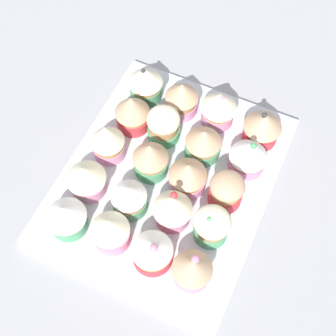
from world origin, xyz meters
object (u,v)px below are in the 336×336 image
(cupcake_8, at_px, (106,143))
(cupcake_14, at_px, (203,143))
(cupcake_7, at_px, (212,226))
(cupcake_19, at_px, (263,126))
(baking_tray, at_px, (168,178))
(cupcake_1, at_px, (110,230))
(cupcake_11, at_px, (227,189))
(cupcake_18, at_px, (219,107))
(cupcake_2, at_px, (152,251))
(cupcake_9, at_px, (151,157))
(cupcake_5, at_px, (129,197))
(cupcake_6, at_px, (173,208))
(cupcake_15, at_px, (249,155))
(cupcake_10, at_px, (187,176))
(cupcake_12, at_px, (132,111))
(cupcake_3, at_px, (192,268))
(cupcake_13, at_px, (164,125))
(cupcake_17, at_px, (182,97))
(cupcake_16, at_px, (145,83))
(cupcake_4, at_px, (86,178))
(cupcake_0, at_px, (66,216))

(cupcake_8, height_order, cupcake_14, cupcake_8)
(cupcake_7, distance_m, cupcake_19, 0.20)
(baking_tray, distance_m, cupcake_1, 0.14)
(cupcake_11, relative_size, cupcake_18, 0.86)
(cupcake_2, relative_size, cupcake_9, 0.92)
(cupcake_5, bearing_deg, cupcake_11, 30.13)
(cupcake_6, distance_m, cupcake_11, 0.09)
(cupcake_15, bearing_deg, cupcake_18, 140.23)
(cupcake_2, bearing_deg, cupcake_19, 74.55)
(cupcake_14, height_order, cupcake_15, cupcake_15)
(cupcake_8, xyz_separation_m, cupcake_10, (0.14, 0.00, -0.01))
(cupcake_12, xyz_separation_m, cupcake_15, (0.21, 0.00, -0.00))
(cupcake_9, bearing_deg, cupcake_14, 45.06)
(cupcake_11, bearing_deg, cupcake_12, 161.56)
(cupcake_1, bearing_deg, cupcake_9, 89.29)
(cupcake_10, bearing_deg, cupcake_6, -87.67)
(cupcake_8, distance_m, cupcake_15, 0.23)
(cupcake_11, distance_m, cupcake_15, 0.07)
(cupcake_3, xyz_separation_m, cupcake_13, (-0.14, 0.20, -0.00))
(cupcake_12, bearing_deg, cupcake_6, -44.44)
(cupcake_2, xyz_separation_m, cupcake_11, (0.06, 0.14, -0.00))
(cupcake_17, height_order, cupcake_18, cupcake_18)
(cupcake_16, distance_m, cupcake_19, 0.22)
(baking_tray, distance_m, cupcake_19, 0.18)
(cupcake_4, distance_m, cupcake_10, 0.16)
(cupcake_8, xyz_separation_m, cupcake_12, (0.01, 0.07, -0.00))
(cupcake_0, bearing_deg, cupcake_19, 52.09)
(cupcake_12, bearing_deg, cupcake_2, -56.39)
(cupcake_8, bearing_deg, baking_tray, 2.64)
(cupcake_8, bearing_deg, cupcake_15, 19.78)
(cupcake_4, xyz_separation_m, cupcake_12, (0.01, 0.14, 0.00))
(baking_tray, relative_size, cupcake_9, 5.13)
(cupcake_1, height_order, cupcake_5, cupcake_1)
(cupcake_16, height_order, cupcake_18, cupcake_18)
(cupcake_0, xyz_separation_m, cupcake_15, (0.21, 0.21, 0.00))
(cupcake_9, relative_size, cupcake_16, 1.04)
(cupcake_14, distance_m, cupcake_19, 0.10)
(cupcake_1, xyz_separation_m, cupcake_2, (0.07, -0.00, -0.00))
(cupcake_8, height_order, cupcake_9, same)
(cupcake_14, relative_size, cupcake_18, 0.86)
(cupcake_5, bearing_deg, cupcake_10, 47.04)
(cupcake_3, bearing_deg, cupcake_1, 179.00)
(cupcake_0, relative_size, cupcake_4, 0.99)
(cupcake_7, bearing_deg, cupcake_13, 136.86)
(cupcake_3, height_order, cupcake_13, cupcake_3)
(cupcake_9, xyz_separation_m, cupcake_15, (0.14, 0.07, -0.00))
(cupcake_11, distance_m, cupcake_12, 0.21)
(cupcake_8, relative_size, cupcake_9, 1.00)
(cupcake_8, height_order, cupcake_12, cupcake_8)
(cupcake_2, relative_size, cupcake_7, 1.06)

